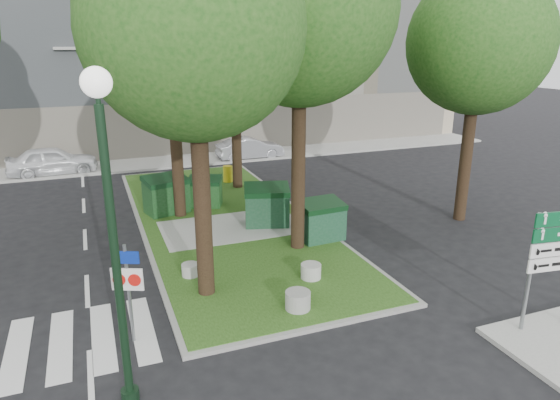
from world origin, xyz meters
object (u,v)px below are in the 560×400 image
dumpster_c (267,205)px  bollard_left (190,270)px  dumpster_a (166,195)px  street_lamp (110,207)px  litter_bin (228,174)px  tree_median_near_left (196,5)px  bollard_right (311,271)px  tree_street_right (482,28)px  directional_sign (556,251)px  dumpster_d (321,220)px  car_silver (250,148)px  tree_median_mid (171,28)px  bollard_mid (298,300)px  dumpster_b (205,192)px  car_white (52,161)px  traffic_sign_pole (128,281)px

dumpster_c → bollard_left: size_ratio=3.79×
dumpster_a → dumpster_c: 4.18m
street_lamp → litter_bin: bearing=67.4°
tree_median_near_left → bollard_right: (2.87, -0.29, -6.99)m
tree_median_near_left → litter_bin: bearing=71.8°
tree_street_right → directional_sign: bearing=-116.7°
dumpster_a → litter_bin: 4.92m
bollard_right → street_lamp: (-5.26, -3.22, 3.55)m
bollard_left → tree_median_near_left: bearing=-75.2°
dumpster_d → car_silver: dumpster_d is taller
dumpster_d → tree_median_mid: bearing=129.5°
dumpster_d → car_silver: 13.06m
dumpster_d → bollard_mid: size_ratio=2.40×
dumpster_a → bollard_mid: size_ratio=2.87×
bollard_left → directional_sign: 9.35m
bollard_left → street_lamp: size_ratio=0.08×
bollard_left → bollard_right: (3.16, -1.39, 0.03)m
litter_bin → street_lamp: 15.51m
dumpster_a → bollard_mid: bearing=-92.4°
directional_sign → bollard_left: bearing=149.7°
tree_median_near_left → bollard_right: tree_median_near_left is taller
bollard_mid → dumpster_b: bearing=91.7°
car_white → tree_median_near_left: bearing=-167.3°
dumpster_a → traffic_sign_pole: bearing=-118.5°
dumpster_d → bollard_right: 3.03m
dumpster_a → bollard_right: size_ratio=3.17×
bollard_left → bollard_mid: (2.14, -2.83, 0.05)m
dumpster_b → tree_street_right: bearing=-4.9°
tree_median_near_left → bollard_left: 7.11m
tree_street_right → traffic_sign_pole: size_ratio=4.24×
tree_median_mid → car_silver: (5.58, 8.73, -6.34)m
car_silver → dumpster_a: bearing=142.5°
bollard_left → car_white: size_ratio=0.11×
bollard_left → traffic_sign_pole: size_ratio=0.21×
tree_median_near_left → street_lamp: (-2.39, -3.52, -3.44)m
dumpster_d → dumpster_b: bearing=116.2°
tree_street_right → street_lamp: bearing=-155.0°
tree_median_mid → traffic_sign_pole: (-2.63, -8.02, -5.46)m
dumpster_d → directional_sign: size_ratio=0.54×
bollard_mid → tree_median_near_left: bearing=136.9°
directional_sign → car_white: size_ratio=0.66×
dumpster_d → bollard_right: (-1.54, -2.57, -0.45)m
bollard_right → street_lamp: 7.12m
tree_street_right → dumpster_d: 8.69m
traffic_sign_pole → directional_sign: size_ratio=0.83×
directional_sign → car_white: bearing=127.4°
bollard_mid → street_lamp: (-4.24, -1.78, 3.53)m
dumpster_d → bollard_mid: (-2.56, -4.01, -0.43)m
tree_street_right → litter_bin: (-7.07, 7.96, -6.48)m
dumpster_c → street_lamp: street_lamp is taller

